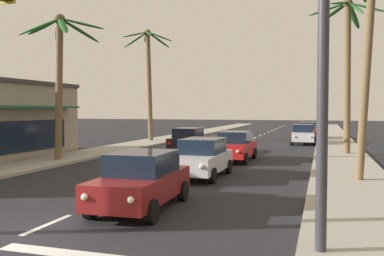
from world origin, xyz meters
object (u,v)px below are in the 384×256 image
(sedan_parked_mid_kerb, at_px, (306,131))
(palm_left_second, at_px, (60,60))
(sedan_third_in_queue, at_px, (202,157))
(palm_right_third, at_px, (347,53))
(sedan_oncoming_far, at_px, (189,140))
(sedan_lead_at_stop_bar, at_px, (142,180))
(palm_left_third, at_px, (149,69))
(sedan_parked_nearest_kerb, at_px, (303,134))
(sedan_fifth_in_queue, at_px, (235,146))
(palm_right_second, at_px, (371,8))

(sedan_parked_mid_kerb, relative_size, palm_left_second, 0.55)
(sedan_third_in_queue, height_order, palm_right_third, palm_right_third)
(sedan_oncoming_far, distance_m, palm_left_second, 10.08)
(sedan_lead_at_stop_bar, height_order, palm_left_third, palm_left_third)
(sedan_third_in_queue, relative_size, sedan_parked_nearest_kerb, 1.00)
(sedan_third_in_queue, bearing_deg, palm_left_second, 162.66)
(palm_left_second, bearing_deg, sedan_fifth_in_queue, 19.80)
(sedan_lead_at_stop_bar, bearing_deg, palm_left_second, 134.83)
(palm_left_third, bearing_deg, sedan_lead_at_stop_bar, -67.39)
(palm_left_second, bearing_deg, sedan_parked_nearest_kerb, 52.88)
(sedan_lead_at_stop_bar, relative_size, palm_left_second, 0.55)
(palm_left_second, relative_size, palm_right_third, 0.83)
(sedan_fifth_in_queue, bearing_deg, palm_left_second, -160.20)
(palm_left_third, xyz_separation_m, palm_right_third, (16.58, -6.99, -0.14))
(sedan_fifth_in_queue, distance_m, sedan_parked_nearest_kerb, 13.53)
(palm_left_second, bearing_deg, sedan_parked_mid_kerb, 61.09)
(palm_right_third, bearing_deg, sedan_lead_at_stop_bar, -110.75)
(sedan_oncoming_far, bearing_deg, palm_left_second, -126.45)
(sedan_fifth_in_queue, xyz_separation_m, sedan_parked_mid_kerb, (3.24, 19.28, 0.00))
(palm_left_second, bearing_deg, sedan_oncoming_far, 53.55)
(palm_right_second, relative_size, palm_right_third, 0.93)
(sedan_third_in_queue, distance_m, palm_right_third, 13.95)
(palm_left_second, height_order, palm_left_third, palm_left_third)
(sedan_lead_at_stop_bar, distance_m, palm_left_third, 26.82)
(sedan_lead_at_stop_bar, xyz_separation_m, sedan_parked_mid_kerb, (3.58, 31.57, 0.00))
(sedan_parked_mid_kerb, relative_size, palm_left_third, 0.44)
(sedan_fifth_in_queue, height_order, sedan_parked_nearest_kerb, same)
(sedan_fifth_in_queue, height_order, sedan_parked_mid_kerb, same)
(sedan_parked_nearest_kerb, height_order, palm_right_third, palm_right_third)
(sedan_oncoming_far, relative_size, sedan_parked_nearest_kerb, 0.99)
(sedan_lead_at_stop_bar, height_order, palm_left_second, palm_left_second)
(sedan_lead_at_stop_bar, bearing_deg, sedan_oncoming_far, 102.82)
(sedan_parked_nearest_kerb, xyz_separation_m, palm_left_second, (-12.46, -16.47, 4.84))
(sedan_oncoming_far, distance_m, palm_left_third, 11.84)
(sedan_parked_mid_kerb, xyz_separation_m, palm_left_second, (-12.49, -22.61, 4.84))
(sedan_parked_nearest_kerb, bearing_deg, palm_right_third, -70.27)
(palm_left_third, bearing_deg, sedan_fifth_in_queue, -48.79)
(sedan_fifth_in_queue, height_order, sedan_oncoming_far, same)
(sedan_lead_at_stop_bar, height_order, palm_right_third, palm_right_third)
(sedan_parked_mid_kerb, distance_m, palm_left_second, 26.28)
(sedan_fifth_in_queue, relative_size, palm_right_third, 0.45)
(sedan_parked_nearest_kerb, relative_size, palm_right_third, 0.45)
(sedan_parked_mid_kerb, xyz_separation_m, palm_left_third, (-13.64, -7.40, 5.79))
(palm_left_third, bearing_deg, sedan_third_in_queue, -60.54)
(sedan_fifth_in_queue, bearing_deg, sedan_oncoming_far, 136.57)
(sedan_lead_at_stop_bar, distance_m, sedan_parked_mid_kerb, 31.77)
(palm_left_third, height_order, palm_right_second, palm_left_third)
(sedan_lead_at_stop_bar, bearing_deg, palm_right_second, 43.82)
(sedan_parked_nearest_kerb, xyz_separation_m, sedan_parked_mid_kerb, (0.02, 6.14, 0.00))
(sedan_parked_mid_kerb, height_order, palm_left_second, palm_left_second)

